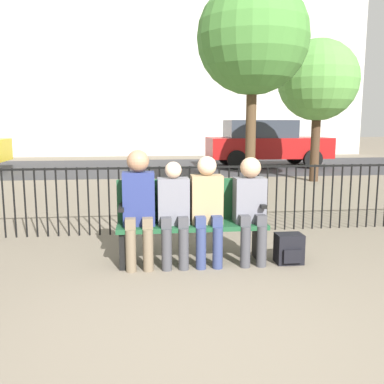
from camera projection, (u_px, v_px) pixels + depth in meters
ground_plane at (219, 339)px, 3.10m from camera, size 80.00×80.00×0.00m
park_bench at (191, 218)px, 4.79m from camera, size 1.65×0.45×0.92m
seated_person_0 at (139, 201)px, 4.57m from camera, size 0.34×0.39×1.26m
seated_person_1 at (174, 209)px, 4.62m from camera, size 0.34×0.39×1.14m
seated_person_2 at (207, 204)px, 4.66m from camera, size 0.34×0.39×1.19m
seated_person_3 at (250, 203)px, 4.71m from camera, size 0.34×0.39×1.18m
backpack at (289, 249)px, 4.75m from camera, size 0.29×0.26×0.33m
fence_railing at (180, 194)px, 5.99m from camera, size 9.01×0.03×0.95m
tree_0 at (253, 39)px, 8.69m from camera, size 2.30×2.30×4.40m
tree_1 at (318, 81)px, 10.96m from camera, size 2.06×2.06×3.65m
street_surface at (158, 167)px, 14.87m from camera, size 24.00×6.00×0.01m
parked_car_1 at (265, 143)px, 14.97m from camera, size 4.20×1.94×1.62m
building_facade at (151, 28)px, 21.69m from camera, size 20.00×6.00×12.55m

